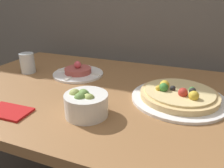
{
  "coord_description": "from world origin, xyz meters",
  "views": [
    {
      "loc": [
        0.3,
        -0.33,
        1.14
      ],
      "look_at": [
        0.03,
        0.38,
        0.82
      ],
      "focal_mm": 35.0,
      "sensor_mm": 36.0,
      "label": 1
    }
  ],
  "objects": [
    {
      "name": "drinking_glass",
      "position": [
        -0.45,
        0.46,
        0.83
      ],
      "size": [
        0.07,
        0.07,
        0.1
      ],
      "color": "silver",
      "rests_on": "dining_table"
    },
    {
      "name": "napkin",
      "position": [
        -0.24,
        0.12,
        0.79
      ],
      "size": [
        0.15,
        0.09,
        0.01
      ],
      "color": "red",
      "rests_on": "dining_table"
    },
    {
      "name": "dining_table",
      "position": [
        0.0,
        0.41,
        0.68
      ],
      "size": [
        1.33,
        0.81,
        0.78
      ],
      "color": "olive",
      "rests_on": "ground_plane"
    },
    {
      "name": "tartare_plate",
      "position": [
        -0.2,
        0.52,
        0.8
      ],
      "size": [
        0.24,
        0.24,
        0.07
      ],
      "color": "white",
      "rests_on": "dining_table"
    },
    {
      "name": "pizza_plate",
      "position": [
        0.27,
        0.42,
        0.8
      ],
      "size": [
        0.34,
        0.34,
        0.07
      ],
      "color": "white",
      "rests_on": "dining_table"
    },
    {
      "name": "small_bowl",
      "position": [
        0.01,
        0.2,
        0.82
      ],
      "size": [
        0.14,
        0.14,
        0.08
      ],
      "color": "white",
      "rests_on": "dining_table"
    }
  ]
}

